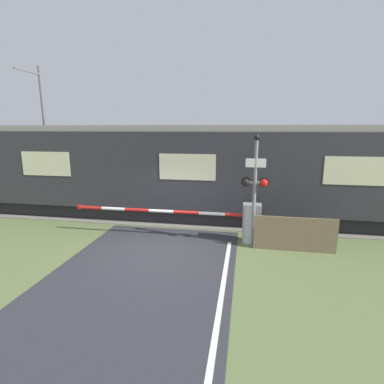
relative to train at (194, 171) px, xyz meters
name	(u,v)px	position (x,y,z in m)	size (l,w,h in m)	color
ground_plane	(160,250)	(-0.44, -3.75, -1.99)	(80.00, 80.00, 0.00)	#5B6B3D
track_bed	(184,216)	(-0.44, 0.00, -1.97)	(36.00, 3.20, 0.13)	slate
train	(194,171)	(0.00, 0.00, 0.00)	(21.46, 2.80, 3.90)	black
crossing_barrier	(235,221)	(1.86, -2.55, -1.28)	(6.67, 0.44, 1.33)	gray
signal_post	(255,185)	(2.47, -2.89, 0.06)	(0.86, 0.26, 3.61)	gray
catenary_pole	(45,131)	(-8.60, 2.49, 1.62)	(0.20, 1.90, 6.93)	slate
roadside_fence	(295,234)	(3.74, -3.08, -1.44)	(2.51, 0.06, 1.10)	#726047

